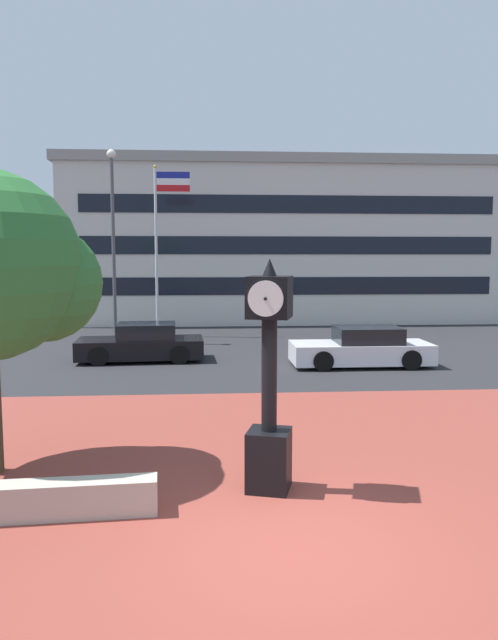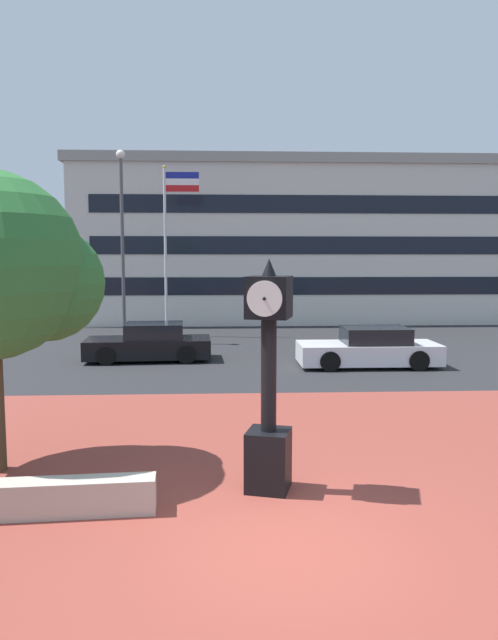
# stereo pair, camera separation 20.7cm
# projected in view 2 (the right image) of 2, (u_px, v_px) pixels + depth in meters

# --- Properties ---
(ground_plane) EXTENTS (200.00, 200.00, 0.00)m
(ground_plane) POSITION_uv_depth(u_px,v_px,m) (285.00, 546.00, 7.36)
(ground_plane) COLOR #262628
(plaza_brick_paving) EXTENTS (44.00, 12.26, 0.01)m
(plaza_brick_paving) POSITION_uv_depth(u_px,v_px,m) (271.00, 481.00, 9.47)
(plaza_brick_paving) COLOR brown
(plaza_brick_paving) RESTS_ON ground
(planter_wall) EXTENTS (3.22, 0.62, 0.50)m
(planter_wall) POSITION_uv_depth(u_px,v_px,m) (38.00, 499.00, 8.18)
(planter_wall) COLOR #ADA393
(planter_wall) RESTS_ON ground
(street_clock) EXTENTS (0.78, 0.80, 3.53)m
(street_clock) POSITION_uv_depth(u_px,v_px,m) (269.00, 389.00, 8.98)
(street_clock) COLOR black
(street_clock) RESTS_ON ground
(plaza_tree) EXTENTS (3.31, 3.08, 4.95)m
(plaza_tree) POSITION_uv_depth(u_px,v_px,m) (1.00, 270.00, 9.73)
(plaza_tree) COLOR #4C3823
(plaza_tree) RESTS_ON ground
(car_street_near) EXTENTS (4.51, 1.89, 1.28)m
(car_street_near) POSITION_uv_depth(u_px,v_px,m) (370.00, 349.00, 19.34)
(car_street_near) COLOR silver
(car_street_near) RESTS_ON ground
(car_street_mid) EXTENTS (4.33, 2.09, 1.28)m
(car_street_mid) POSITION_uv_depth(u_px,v_px,m) (150.00, 344.00, 20.49)
(car_street_mid) COLOR black
(car_street_mid) RESTS_ON ground
(flagpole_primary) EXTENTS (1.57, 0.14, 7.50)m
(flagpole_primary) POSITION_uv_depth(u_px,v_px,m) (169.00, 237.00, 26.28)
(flagpole_primary) COLOR silver
(flagpole_primary) RESTS_ON ground
(civic_building) EXTENTS (23.78, 15.03, 8.71)m
(civic_building) POSITION_uv_depth(u_px,v_px,m) (284.00, 243.00, 37.42)
(civic_building) COLOR beige
(civic_building) RESTS_ON ground
(street_lamp_post) EXTENTS (0.36, 0.36, 7.79)m
(street_lamp_post) POSITION_uv_depth(u_px,v_px,m) (122.00, 229.00, 24.18)
(street_lamp_post) COLOR #4C4C51
(street_lamp_post) RESTS_ON ground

